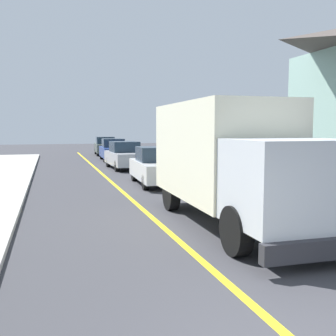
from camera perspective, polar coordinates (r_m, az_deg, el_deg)
centre_line_yellow at (r=13.75m, az=-4.95°, el=-4.77°), size 0.16×56.00×0.01m
box_truck at (r=10.58m, az=8.97°, el=1.63°), size 2.49×7.21×3.20m
parked_car_near at (r=17.66m, az=-1.62°, el=0.18°), size 1.99×4.47×1.67m
parked_car_mid at (r=24.58m, az=-6.19°, el=1.74°), size 1.95×4.46×1.67m
parked_car_far at (r=30.90m, az=-7.84°, el=2.54°), size 1.95×4.46×1.67m
parked_car_furthest at (r=37.26m, az=-8.96°, el=3.08°), size 2.00×4.48×1.67m
stop_sign at (r=15.35m, az=11.15°, el=3.20°), size 0.80×0.10×2.65m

